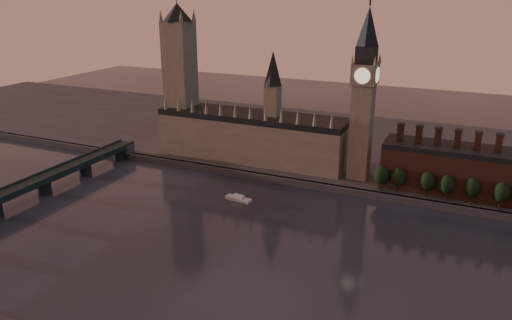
{
  "coord_description": "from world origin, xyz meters",
  "views": [
    {
      "loc": [
        72.09,
        -179.84,
        115.07
      ],
      "look_at": [
        -34.63,
        55.0,
        26.1
      ],
      "focal_mm": 35.0,
      "sensor_mm": 36.0,
      "label": 1
    }
  ],
  "objects_px": {
    "victoria_tower": "(180,73)",
    "big_ben": "(364,93)",
    "westminster_bridge": "(16,193)",
    "river_boat": "(239,198)"
  },
  "relations": [
    {
      "from": "big_ben",
      "to": "westminster_bridge",
      "type": "height_order",
      "value": "big_ben"
    },
    {
      "from": "victoria_tower",
      "to": "big_ben",
      "type": "distance_m",
      "value": 130.12
    },
    {
      "from": "westminster_bridge",
      "to": "big_ben",
      "type": "bearing_deg",
      "value": 34.33
    },
    {
      "from": "westminster_bridge",
      "to": "river_boat",
      "type": "bearing_deg",
      "value": 27.82
    },
    {
      "from": "victoria_tower",
      "to": "big_ben",
      "type": "bearing_deg",
      "value": -2.2
    },
    {
      "from": "big_ben",
      "to": "river_boat",
      "type": "distance_m",
      "value": 95.98
    },
    {
      "from": "westminster_bridge",
      "to": "river_boat",
      "type": "height_order",
      "value": "westminster_bridge"
    },
    {
      "from": "big_ben",
      "to": "river_boat",
      "type": "relative_size",
      "value": 6.56
    },
    {
      "from": "big_ben",
      "to": "river_boat",
      "type": "bearing_deg",
      "value": -135.34
    },
    {
      "from": "westminster_bridge",
      "to": "river_boat",
      "type": "xyz_separation_m",
      "value": [
        109.36,
        57.71,
        -6.22
      ]
    }
  ]
}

